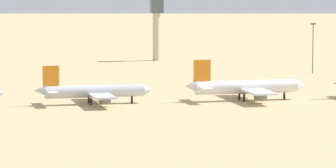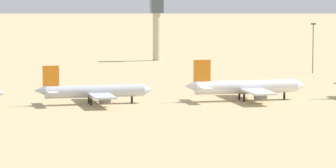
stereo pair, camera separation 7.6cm
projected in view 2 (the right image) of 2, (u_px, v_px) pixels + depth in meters
ground at (104, 105)px, 274.59m from camera, size 4000.00×4000.00×0.00m
parked_jet_orange_4 at (93, 91)px, 276.47m from camera, size 32.70×27.55×10.80m
parked_jet_orange_5 at (245, 87)px, 284.70m from camera, size 35.52×29.91×11.73m
control_tower at (157, 24)px, 423.25m from camera, size 5.20×5.20×25.58m
light_pole_west at (313, 45)px, 367.44m from camera, size 1.80×0.50×18.11m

